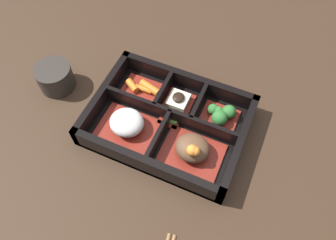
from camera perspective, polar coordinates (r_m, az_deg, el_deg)
ground_plane at (r=0.67m, az=-0.00°, el=-1.13°), size 3.00×3.00×0.00m
bento_base at (r=0.66m, az=-0.00°, el=-0.91°), size 0.30×0.22×0.01m
bento_rim at (r=0.65m, az=0.13°, el=0.18°), size 0.30×0.22×0.05m
bowl_stew at (r=0.61m, az=4.26°, el=-5.13°), size 0.12×0.09×0.06m
bowl_rice at (r=0.64m, az=-7.14°, el=-0.68°), size 0.12×0.09×0.04m
bowl_greens at (r=0.66m, az=9.15°, el=0.87°), size 0.07×0.07×0.04m
bowl_tofu at (r=0.68m, az=2.12°, el=3.14°), size 0.06×0.07×0.03m
bowl_carrots at (r=0.70m, az=-4.52°, el=5.41°), size 0.08×0.07×0.02m
bowl_pickles at (r=0.66m, az=0.68°, el=0.17°), size 0.04×0.04×0.01m
tea_cup at (r=0.75m, az=-18.95°, el=7.29°), size 0.08×0.08×0.05m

